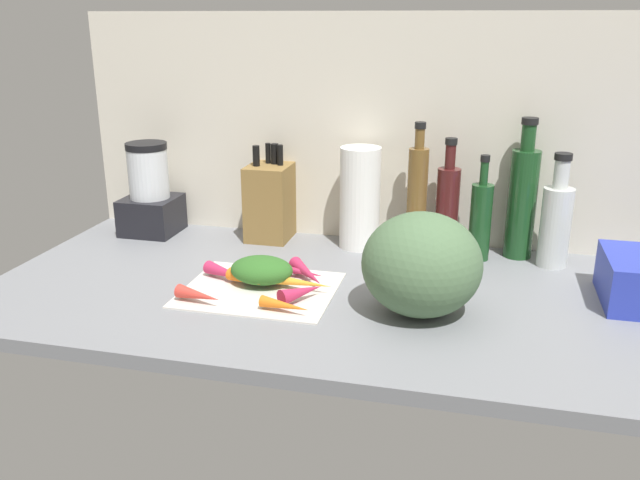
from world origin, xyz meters
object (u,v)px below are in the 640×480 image
object	(u,v)px
carrot_2	(285,306)
bottle_1	(447,208)
winter_squash	(422,264)
carrot_6	(297,271)
knife_block	(270,201)
carrot_0	(307,273)
bottle_0	(417,198)
cutting_board	(260,289)
carrot_3	(199,295)
bottle_2	(480,220)
blender_appliance	(150,195)
carrot_5	(245,279)
carrot_1	(294,282)
paper_towel_roll	(360,198)
bottle_4	(556,222)
carrot_4	(302,292)
bottle_3	(522,200)
carrot_7	(228,274)

from	to	relation	value
carrot_2	bottle_1	world-z (taller)	bottle_1
winter_squash	carrot_6	bearing A→B (deg)	158.61
knife_block	winter_squash	bearing A→B (deg)	-41.59
carrot_0	bottle_0	world-z (taller)	bottle_0
carrot_2	carrot_6	world-z (taller)	same
carrot_0	cutting_board	bearing A→B (deg)	-142.34
bottle_1	winter_squash	bearing A→B (deg)	-93.93
bottle_0	carrot_3	bearing A→B (deg)	-132.06
cutting_board	bottle_1	distance (cm)	53.68
carrot_3	bottle_2	size ratio (longest dim) A/B	0.40
blender_appliance	winter_squash	bearing A→B (deg)	-24.69
winter_squash	blender_appliance	world-z (taller)	blender_appliance
carrot_0	carrot_5	distance (cm)	14.41
carrot_1	carrot_3	size ratio (longest dim) A/B	1.66
carrot_5	bottle_2	world-z (taller)	bottle_2
blender_appliance	carrot_0	bearing A→B (deg)	-26.51
carrot_1	bottle_1	bearing A→B (deg)	47.43
carrot_1	knife_block	world-z (taller)	knife_block
bottle_1	paper_towel_roll	bearing A→B (deg)	179.94
bottle_2	bottle_4	bearing A→B (deg)	-1.63
carrot_4	bottle_2	bearing A→B (deg)	45.90
carrot_1	carrot_6	size ratio (longest dim) A/B	1.30
bottle_2	bottle_3	xyz separation A→B (cm)	(9.81, 4.47, 4.59)
carrot_7	blender_appliance	distance (cm)	47.59
carrot_4	bottle_3	xyz separation A→B (cm)	(46.04, 41.85, 12.44)
carrot_0	bottle_3	world-z (taller)	bottle_3
carrot_2	carrot_3	world-z (taller)	carrot_3
carrot_2	carrot_7	xyz separation A→B (cm)	(-17.62, 13.29, 0.31)
bottle_0	cutting_board	bearing A→B (deg)	-131.71
carrot_3	carrot_0	bearing A→B (deg)	42.80
bottle_4	knife_block	bearing A→B (deg)	176.69
carrot_5	bottle_4	bearing A→B (deg)	25.35
blender_appliance	cutting_board	bearing A→B (deg)	-37.46
bottle_0	bottle_1	size ratio (longest dim) A/B	1.12
carrot_0	knife_block	bearing A→B (deg)	121.62
carrot_0	carrot_4	world-z (taller)	carrot_4
carrot_4	bottle_1	size ratio (longest dim) A/B	0.35
carrot_4	bottle_1	xyz separation A→B (cm)	(27.78, 39.51, 9.73)
carrot_3	bottle_3	world-z (taller)	bottle_3
carrot_2	knife_block	bearing A→B (deg)	111.07
carrot_6	winter_squash	xyz separation A→B (cm)	(29.67, -11.62, 8.64)
carrot_4	bottle_3	world-z (taller)	bottle_3
carrot_3	bottle_4	xyz separation A→B (cm)	(74.99, 43.36, 8.95)
carrot_5	blender_appliance	world-z (taller)	blender_appliance
carrot_2	bottle_4	world-z (taller)	bottle_4
carrot_3	winter_squash	world-z (taller)	winter_squash
carrot_1	bottle_0	size ratio (longest dim) A/B	0.52
carrot_3	bottle_4	size ratio (longest dim) A/B	0.38
blender_appliance	bottle_1	bearing A→B (deg)	1.33
carrot_3	bottle_1	world-z (taller)	bottle_1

